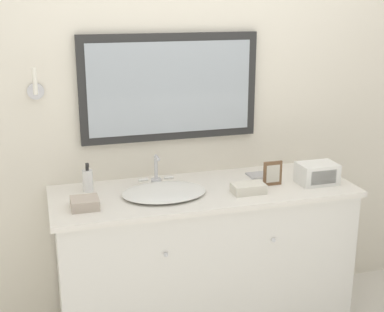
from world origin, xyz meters
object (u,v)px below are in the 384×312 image
at_px(sink_basin, 164,191).
at_px(picture_frame, 273,173).
at_px(soap_bottle, 88,180).
at_px(appliance_box, 317,173).

relative_size(sink_basin, picture_frame, 3.25).
relative_size(soap_bottle, appliance_box, 0.74).
xyz_separation_m(sink_basin, picture_frame, (0.63, -0.03, 0.05)).
height_order(sink_basin, soap_bottle, sink_basin).
height_order(sink_basin, appliance_box, sink_basin).
height_order(soap_bottle, appliance_box, soap_bottle).
bearing_deg(soap_bottle, picture_frame, -11.05).
relative_size(soap_bottle, picture_frame, 1.15).
bearing_deg(soap_bottle, sink_basin, -23.85).
xyz_separation_m(sink_basin, soap_bottle, (-0.39, 0.17, 0.05)).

